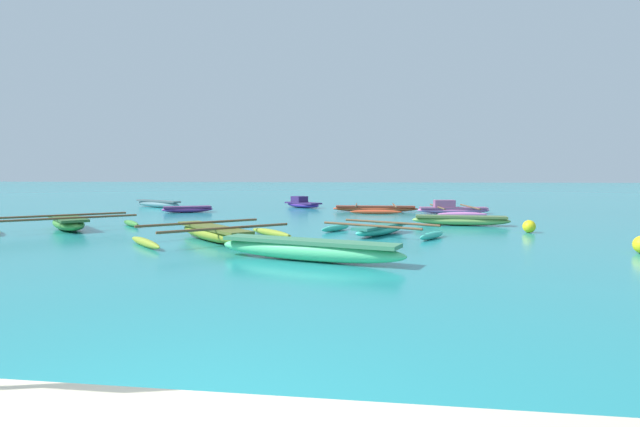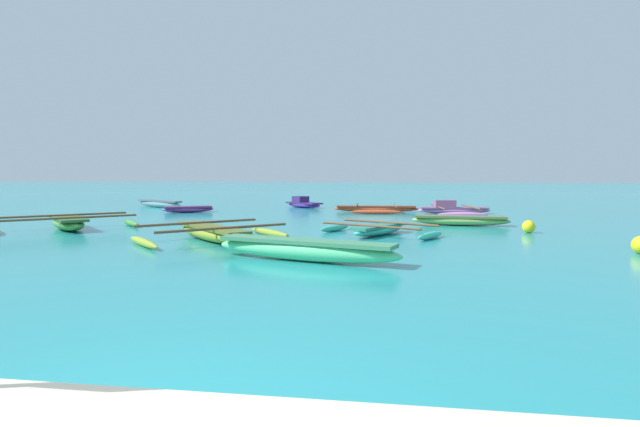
{
  "view_description": "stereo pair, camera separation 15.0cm",
  "coord_description": "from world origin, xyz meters",
  "px_view_note": "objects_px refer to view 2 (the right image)",
  "views": [
    {
      "loc": [
        1.56,
        -2.54,
        1.77
      ],
      "look_at": [
        -1.13,
        16.96,
        0.25
      ],
      "focal_mm": 28.0,
      "sensor_mm": 36.0,
      "label": 1
    },
    {
      "loc": [
        1.71,
        -2.52,
        1.77
      ],
      "look_at": [
        -1.13,
        16.96,
        0.25
      ],
      "focal_mm": 28.0,
      "sensor_mm": 36.0,
      "label": 2
    }
  ],
  "objects_px": {
    "moored_boat_3": "(305,249)",
    "mooring_buoy_0": "(529,227)",
    "moored_boat_1": "(303,204)",
    "moored_boat_8": "(376,209)",
    "moored_boat_0": "(68,223)",
    "moored_boat_5": "(188,209)",
    "moored_boat_4": "(379,229)",
    "moored_boat_9": "(211,233)",
    "moored_boat_2": "(453,209)",
    "moored_boat_6": "(159,203)",
    "moored_boat_7": "(460,220)"
  },
  "relations": [
    {
      "from": "moored_boat_3",
      "to": "moored_boat_9",
      "type": "relative_size",
      "value": 0.98
    },
    {
      "from": "moored_boat_0",
      "to": "moored_boat_2",
      "type": "bearing_deg",
      "value": 79.71
    },
    {
      "from": "moored_boat_1",
      "to": "moored_boat_6",
      "type": "distance_m",
      "value": 7.92
    },
    {
      "from": "moored_boat_0",
      "to": "moored_boat_1",
      "type": "xyz_separation_m",
      "value": [
        5.61,
        11.98,
        -0.01
      ]
    },
    {
      "from": "moored_boat_7",
      "to": "moored_boat_3",
      "type": "bearing_deg",
      "value": -112.93
    },
    {
      "from": "moored_boat_4",
      "to": "moored_boat_0",
      "type": "bearing_deg",
      "value": 118.89
    },
    {
      "from": "moored_boat_1",
      "to": "moored_boat_8",
      "type": "height_order",
      "value": "moored_boat_1"
    },
    {
      "from": "moored_boat_2",
      "to": "moored_boat_7",
      "type": "height_order",
      "value": "moored_boat_2"
    },
    {
      "from": "moored_boat_0",
      "to": "mooring_buoy_0",
      "type": "xyz_separation_m",
      "value": [
        14.56,
        1.19,
        -0.03
      ]
    },
    {
      "from": "moored_boat_8",
      "to": "moored_boat_9",
      "type": "xyz_separation_m",
      "value": [
        -4.05,
        -11.29,
        0.06
      ]
    },
    {
      "from": "moored_boat_3",
      "to": "moored_boat_5",
      "type": "xyz_separation_m",
      "value": [
        -7.8,
        12.39,
        -0.08
      ]
    },
    {
      "from": "moored_boat_0",
      "to": "moored_boat_1",
      "type": "distance_m",
      "value": 13.22
    },
    {
      "from": "moored_boat_1",
      "to": "moored_boat_7",
      "type": "distance_m",
      "value": 11.33
    },
    {
      "from": "moored_boat_1",
      "to": "moored_boat_7",
      "type": "height_order",
      "value": "moored_boat_1"
    },
    {
      "from": "moored_boat_5",
      "to": "mooring_buoy_0",
      "type": "bearing_deg",
      "value": -52.05
    },
    {
      "from": "moored_boat_6",
      "to": "moored_boat_7",
      "type": "height_order",
      "value": "moored_boat_6"
    },
    {
      "from": "moored_boat_1",
      "to": "moored_boat_3",
      "type": "bearing_deg",
      "value": -40.07
    },
    {
      "from": "moored_boat_4",
      "to": "moored_boat_9",
      "type": "height_order",
      "value": "moored_boat_9"
    },
    {
      "from": "moored_boat_3",
      "to": "mooring_buoy_0",
      "type": "xyz_separation_m",
      "value": [
        5.93,
        5.9,
        -0.05
      ]
    },
    {
      "from": "moored_boat_0",
      "to": "moored_boat_4",
      "type": "height_order",
      "value": "moored_boat_0"
    },
    {
      "from": "moored_boat_4",
      "to": "moored_boat_8",
      "type": "height_order",
      "value": "moored_boat_4"
    },
    {
      "from": "moored_boat_2",
      "to": "moored_boat_8",
      "type": "bearing_deg",
      "value": 165.57
    },
    {
      "from": "mooring_buoy_0",
      "to": "moored_boat_8",
      "type": "bearing_deg",
      "value": 121.19
    },
    {
      "from": "moored_boat_2",
      "to": "moored_boat_9",
      "type": "xyz_separation_m",
      "value": [
        -7.58,
        -10.71,
        0.01
      ]
    },
    {
      "from": "moored_boat_1",
      "to": "moored_boat_9",
      "type": "distance_m",
      "value": 13.94
    },
    {
      "from": "moored_boat_1",
      "to": "moored_boat_7",
      "type": "relative_size",
      "value": 0.7
    },
    {
      "from": "moored_boat_2",
      "to": "moored_boat_8",
      "type": "relative_size",
      "value": 0.95
    },
    {
      "from": "moored_boat_3",
      "to": "moored_boat_8",
      "type": "bearing_deg",
      "value": 103.18
    },
    {
      "from": "moored_boat_3",
      "to": "moored_boat_6",
      "type": "xyz_separation_m",
      "value": [
        -10.89,
        15.7,
        -0.03
      ]
    },
    {
      "from": "moored_boat_2",
      "to": "moored_boat_6",
      "type": "height_order",
      "value": "moored_boat_2"
    },
    {
      "from": "moored_boat_5",
      "to": "moored_boat_6",
      "type": "relative_size",
      "value": 0.69
    },
    {
      "from": "moored_boat_9",
      "to": "moored_boat_0",
      "type": "bearing_deg",
      "value": -152.98
    },
    {
      "from": "moored_boat_0",
      "to": "moored_boat_4",
      "type": "xyz_separation_m",
      "value": [
        10.04,
        0.02,
        -0.06
      ]
    },
    {
      "from": "moored_boat_2",
      "to": "moored_boat_8",
      "type": "distance_m",
      "value": 3.58
    },
    {
      "from": "moored_boat_7",
      "to": "moored_boat_6",
      "type": "bearing_deg",
      "value": 157.39
    },
    {
      "from": "moored_boat_2",
      "to": "mooring_buoy_0",
      "type": "bearing_deg",
      "value": -84.74
    },
    {
      "from": "mooring_buoy_0",
      "to": "moored_boat_1",
      "type": "bearing_deg",
      "value": 129.69
    },
    {
      "from": "moored_boat_6",
      "to": "moored_boat_9",
      "type": "relative_size",
      "value": 0.83
    },
    {
      "from": "moored_boat_4",
      "to": "moored_boat_3",
      "type": "bearing_deg",
      "value": -167.82
    },
    {
      "from": "moored_boat_3",
      "to": "moored_boat_4",
      "type": "height_order",
      "value": "moored_boat_3"
    },
    {
      "from": "moored_boat_5",
      "to": "mooring_buoy_0",
      "type": "xyz_separation_m",
      "value": [
        13.73,
        -6.49,
        0.03
      ]
    },
    {
      "from": "moored_boat_1",
      "to": "moored_boat_7",
      "type": "xyz_separation_m",
      "value": [
        7.18,
        -8.77,
        -0.02
      ]
    },
    {
      "from": "mooring_buoy_0",
      "to": "moored_boat_2",
      "type": "bearing_deg",
      "value": 100.43
    },
    {
      "from": "moored_boat_4",
      "to": "moored_boat_7",
      "type": "xyz_separation_m",
      "value": [
        2.74,
        3.19,
        0.03
      ]
    },
    {
      "from": "moored_boat_0",
      "to": "moored_boat_5",
      "type": "height_order",
      "value": "moored_boat_0"
    },
    {
      "from": "moored_boat_0",
      "to": "moored_boat_2",
      "type": "height_order",
      "value": "moored_boat_2"
    },
    {
      "from": "moored_boat_3",
      "to": "moored_boat_9",
      "type": "xyz_separation_m",
      "value": [
        -3.04,
        2.75,
        -0.03
      ]
    },
    {
      "from": "moored_boat_6",
      "to": "moored_boat_5",
      "type": "bearing_deg",
      "value": -16.17
    },
    {
      "from": "moored_boat_2",
      "to": "moored_boat_1",
      "type": "bearing_deg",
      "value": 151.72
    },
    {
      "from": "moored_boat_7",
      "to": "moored_boat_9",
      "type": "distance_m",
      "value": 8.87
    }
  ]
}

